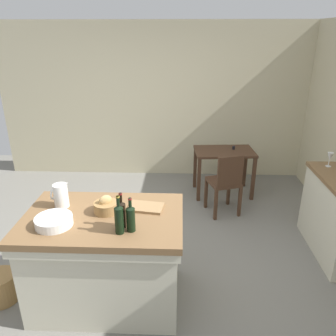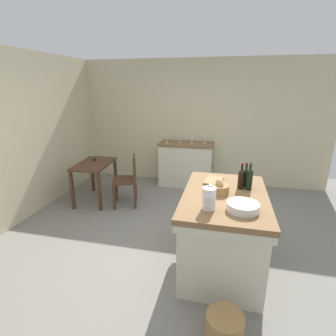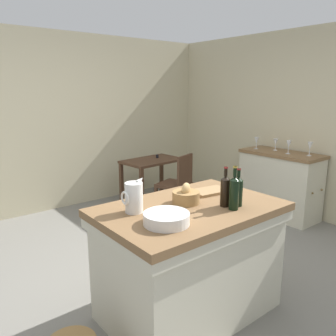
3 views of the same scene
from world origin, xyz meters
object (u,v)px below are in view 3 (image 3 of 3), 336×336
(side_cabinet, at_px, (279,184))
(wine_glass_right, at_px, (257,141))
(island_table, at_px, (189,256))
(bread_basket, at_px, (186,196))
(writing_desk, at_px, (152,167))
(wine_glass_far_left, at_px, (310,146))
(cutting_board, at_px, (210,191))
(wine_glass_middle, at_px, (276,142))
(wine_glass_left, at_px, (289,145))
(wine_bottle_dark, at_px, (238,191))
(wine_bottle_green, at_px, (234,192))
(wash_bowl, at_px, (166,219))
(wine_bottle_amber, at_px, (225,190))
(pitcher, at_px, (134,197))
(wooden_chair, at_px, (177,183))

(side_cabinet, height_order, wine_glass_right, wine_glass_right)
(island_table, distance_m, bread_basket, 0.48)
(writing_desk, relative_size, wine_glass_far_left, 5.12)
(writing_desk, bearing_deg, cutting_board, -114.12)
(writing_desk, xyz_separation_m, wine_glass_middle, (1.20, -1.36, 0.43))
(wine_glass_far_left, bearing_deg, island_table, -169.70)
(writing_desk, bearing_deg, wine_glass_left, -56.02)
(wine_bottle_dark, height_order, wine_bottle_green, wine_bottle_green)
(writing_desk, bearing_deg, wine_bottle_dark, -112.54)
(wine_bottle_dark, bearing_deg, wine_glass_middle, 28.11)
(wash_bowl, distance_m, wine_bottle_dark, 0.66)
(island_table, distance_m, wine_glass_left, 2.61)
(writing_desk, bearing_deg, side_cabinet, -52.89)
(wash_bowl, xyz_separation_m, wine_glass_far_left, (2.91, 0.63, 0.10))
(writing_desk, xyz_separation_m, bread_basket, (-1.34, -2.28, 0.36))
(wine_bottle_dark, bearing_deg, wine_glass_left, 23.45)
(wine_glass_far_left, distance_m, wine_glass_right, 0.78)
(island_table, height_order, wine_glass_far_left, wine_glass_far_left)
(island_table, bearing_deg, wine_bottle_amber, -39.70)
(wine_glass_far_left, distance_m, wine_glass_left, 0.27)
(writing_desk, distance_m, pitcher, 2.85)
(cutting_board, height_order, wine_glass_middle, wine_glass_middle)
(wine_glass_right, bearing_deg, wine_bottle_amber, -147.90)
(wooden_chair, relative_size, wine_bottle_amber, 2.96)
(wine_bottle_green, xyz_separation_m, wine_glass_right, (2.24, 1.49, -0.00))
(side_cabinet, bearing_deg, cutting_board, -162.02)
(writing_desk, relative_size, wash_bowl, 3.05)
(bread_basket, bearing_deg, wash_bowl, -148.15)
(side_cabinet, xyz_separation_m, wine_bottle_amber, (-2.29, -1.01, 0.58))
(wine_glass_left, bearing_deg, wine_bottle_amber, -158.54)
(wine_glass_right, bearing_deg, wine_glass_left, -88.64)
(pitcher, bearing_deg, wine_bottle_amber, -27.69)
(wine_glass_middle, bearing_deg, wine_bottle_dark, -151.89)
(wine_bottle_amber, bearing_deg, wine_bottle_dark, -33.51)
(side_cabinet, distance_m, wine_glass_left, 0.60)
(wine_bottle_amber, distance_m, wine_glass_left, 2.42)
(cutting_board, bearing_deg, wine_glass_left, 15.26)
(wooden_chair, distance_m, wine_glass_left, 1.60)
(wooden_chair, height_order, cutting_board, cutting_board)
(writing_desk, xyz_separation_m, pitcher, (-1.76, -2.19, 0.42))
(writing_desk, distance_m, wine_glass_middle, 1.86)
(writing_desk, distance_m, wine_glass_far_left, 2.27)
(side_cabinet, height_order, bread_basket, bread_basket)
(writing_desk, relative_size, wine_glass_left, 5.12)
(wine_glass_far_left, bearing_deg, writing_desk, 122.26)
(wooden_chair, distance_m, wine_glass_far_left, 1.83)
(wine_bottle_dark, bearing_deg, wine_glass_far_left, 16.88)
(cutting_board, bearing_deg, wash_bowl, -156.61)
(wooden_chair, distance_m, cutting_board, 1.85)
(wine_bottle_amber, xyz_separation_m, wine_glass_right, (2.24, 1.40, 0.00))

